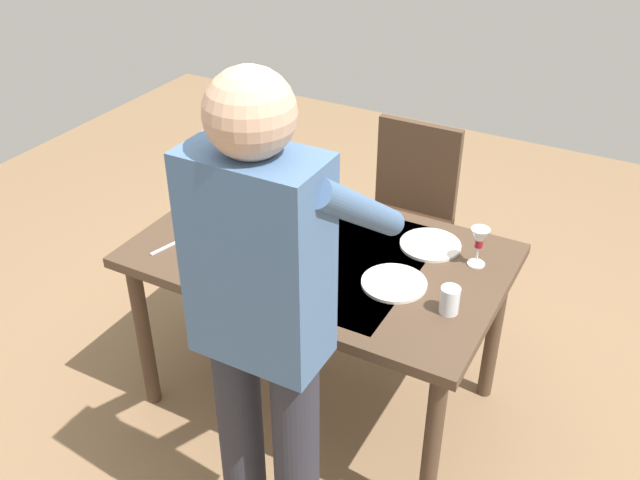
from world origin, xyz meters
name	(u,v)px	position (x,y,z in m)	size (l,w,h in m)	color
ground_plane	(320,395)	(0.00, 0.00, 0.00)	(6.00, 6.00, 0.00)	#846647
dining_table	(320,270)	(0.00, 0.00, 0.65)	(1.36, 0.84, 0.74)	#4C3828
chair_near	(407,207)	(-0.03, -0.80, 0.53)	(0.40, 0.40, 0.91)	#352114
person_server	(265,322)	(-0.20, 0.68, 0.96)	(0.42, 0.61, 1.69)	#2D2D38
wine_bottle	(282,168)	(0.37, -0.34, 0.85)	(0.07, 0.07, 0.30)	black
wine_glass_left	(214,236)	(0.30, 0.23, 0.84)	(0.07, 0.07, 0.15)	white
wine_glass_right	(479,240)	(-0.54, -0.19, 0.84)	(0.07, 0.07, 0.15)	white
water_cup_near_left	(258,267)	(0.11, 0.25, 0.78)	(0.06, 0.06, 0.09)	silver
water_cup_near_right	(237,237)	(0.29, 0.12, 0.78)	(0.07, 0.07, 0.09)	silver
water_cup_far_left	(450,300)	(-0.55, 0.12, 0.79)	(0.07, 0.07, 0.10)	silver
serving_bowl_pasta	(287,216)	(0.21, -0.12, 0.77)	(0.30, 0.30, 0.07)	silver
side_bowl_salad	(206,209)	(0.53, -0.01, 0.77)	(0.18, 0.18, 0.07)	silver
dinner_plate_near	(394,283)	(-0.33, 0.06, 0.74)	(0.23, 0.23, 0.01)	silver
dinner_plate_far	(430,245)	(-0.35, -0.23, 0.74)	(0.23, 0.23, 0.01)	silver
table_knife	(173,244)	(0.51, 0.22, 0.74)	(0.01, 0.20, 0.01)	silver
table_fork	(307,297)	(-0.10, 0.27, 0.74)	(0.01, 0.18, 0.01)	silver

